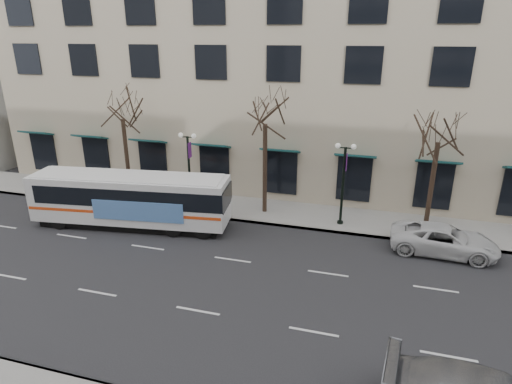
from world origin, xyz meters
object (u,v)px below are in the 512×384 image
(tree_far_right, at_px, (441,126))
(lamp_post_right, at_px, (343,181))
(city_bus, at_px, (132,199))
(tree_far_left, at_px, (121,105))
(lamp_post_left, at_px, (189,167))
(white_pickup, at_px, (444,240))
(tree_far_mid, at_px, (265,109))

(tree_far_right, bearing_deg, lamp_post_right, -173.15)
(city_bus, bearing_deg, tree_far_left, 116.19)
(lamp_post_left, xyz_separation_m, white_pickup, (15.68, -2.00, -2.17))
(tree_far_right, bearing_deg, white_pickup, -75.23)
(white_pickup, bearing_deg, tree_far_right, 17.51)
(tree_far_right, bearing_deg, city_bus, -166.65)
(tree_far_right, relative_size, white_pickup, 1.46)
(tree_far_left, distance_m, tree_far_mid, 10.00)
(tree_far_mid, distance_m, tree_far_right, 10.01)
(tree_far_right, xyz_separation_m, lamp_post_left, (-14.99, -0.60, -3.48))
(tree_far_left, relative_size, lamp_post_left, 1.60)
(tree_far_mid, xyz_separation_m, white_pickup, (10.69, -2.60, -6.14))
(white_pickup, bearing_deg, tree_far_mid, 79.06)
(lamp_post_right, relative_size, white_pickup, 0.94)
(tree_far_mid, bearing_deg, tree_far_left, -180.00)
(tree_far_mid, xyz_separation_m, lamp_post_right, (5.01, -0.60, -3.96))
(lamp_post_left, height_order, lamp_post_right, same)
(white_pickup, bearing_deg, lamp_post_left, 85.47)
(lamp_post_right, distance_m, city_bus, 12.82)
(white_pickup, bearing_deg, lamp_post_right, 73.33)
(tree_far_left, bearing_deg, city_bus, -56.35)
(city_bus, bearing_deg, lamp_post_right, 8.45)
(lamp_post_right, height_order, city_bus, lamp_post_right)
(tree_far_left, distance_m, tree_far_right, 20.00)
(tree_far_right, relative_size, city_bus, 0.66)
(tree_far_mid, relative_size, white_pickup, 1.54)
(tree_far_left, height_order, tree_far_right, tree_far_left)
(lamp_post_left, distance_m, city_bus, 4.34)
(city_bus, xyz_separation_m, white_pickup, (17.96, 1.50, -1.01))
(lamp_post_right, bearing_deg, tree_far_right, 6.85)
(lamp_post_left, bearing_deg, lamp_post_right, 0.00)
(tree_far_mid, distance_m, city_bus, 9.79)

